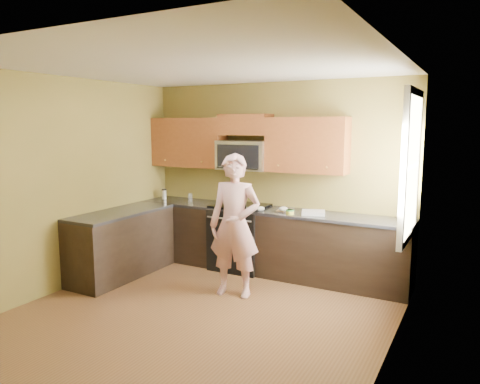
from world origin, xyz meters
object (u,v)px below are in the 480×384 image
Objects in this scene: frying_pan at (237,205)px; travel_mug at (164,199)px; stove at (240,237)px; microwave at (244,170)px; butter_tub at (290,214)px; woman at (235,225)px.

frying_pan is 1.39m from travel_mug.
microwave is at bearing 90.00° from stove.
microwave is 4.67× the size of travel_mug.
butter_tub is 0.68× the size of travel_mug.
woman is 15.79× the size of butter_tub.
microwave is 1.30m from woman.
woman reaches higher than travel_mug.
travel_mug is at bearing 174.92° from butter_tub.
woman reaches higher than frying_pan.
stove is 1.46m from travel_mug.
frying_pan is (-0.01, -0.19, -0.50)m from microwave.
woman is at bearing -73.73° from frying_pan.
stove is 5.83× the size of travel_mug.
stove is 2.12× the size of frying_pan.
butter_tub is at bearing -19.53° from microwave.
woman is (0.44, -1.08, -0.57)m from microwave.
woman is 0.88m from butter_tub.
microwave is 1.04m from butter_tub.
butter_tub is (0.85, -0.30, -0.53)m from microwave.
butter_tub is at bearing 52.48° from woman.
stove is 0.98m from microwave.
frying_pan is at bearing -3.78° from travel_mug.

